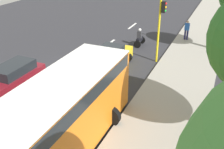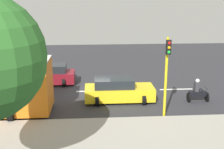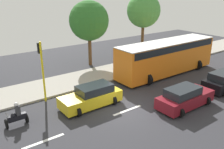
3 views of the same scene
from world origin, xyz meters
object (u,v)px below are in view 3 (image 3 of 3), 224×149
Objects in this scene: car_black at (224,81)px; car_yellow_cab at (92,97)px; traffic_light_corner at (42,63)px; street_tree_north at (89,21)px; motorcycle at (17,116)px; city_bus at (167,55)px; street_tree_center at (144,11)px; car_maroon at (185,98)px.

car_yellow_cab is at bearing 69.15° from car_black.
car_black is at bearing -117.87° from traffic_light_corner.
traffic_light_corner is 9.50m from street_tree_north.
motorcycle is at bearing 127.99° from street_tree_north.
motorcycle is (0.47, 5.06, -0.07)m from car_yellow_cab.
motorcycle is (-1.12, 14.59, -1.20)m from city_bus.
street_tree_center is at bearing -12.03° from car_black.
street_tree_north is at bearing 33.15° from city_bus.
car_maroon is 0.61× the size of street_tree_center.
street_tree_north reaches higher than car_yellow_cab.
motorcycle is at bearing 114.46° from street_tree_center.
car_maroon is 15.66m from street_tree_center.
car_yellow_cab is 2.87× the size of motorcycle.
city_bus is at bearing -95.69° from traffic_light_corner.
city_bus is 8.62m from street_tree_north.
car_maroon is at bearing 148.20° from street_tree_center.
car_maroon is at bearing -179.76° from street_tree_north.
car_maroon is 0.99× the size of traffic_light_corner.
car_black is 0.37× the size of city_bus.
car_maroon is at bearing -113.81° from motorcycle.
car_yellow_cab and car_maroon have the same top height.
street_tree_north is (12.43, 0.05, 4.01)m from car_maroon.
city_bus reaches higher than car_maroon.
street_tree_north reaches higher than car_maroon.
street_tree_center reaches higher than car_maroon.
traffic_light_corner is at bearing 40.34° from car_yellow_cab.
car_yellow_cab is 16.33m from street_tree_center.
city_bus is (5.53, 0.81, 1.14)m from car_black.
city_bus is 2.44× the size of traffic_light_corner.
street_tree_center reaches higher than city_bus.
traffic_light_corner reaches higher than city_bus.
car_yellow_cab is 11.07m from car_black.
car_black and car_maroon have the same top height.
motorcycle is 0.23× the size of street_tree_north.
car_maroon is 7.22m from city_bus.
city_bus is at bearing -85.62° from motorcycle.
street_tree_center is at bearing -26.21° from city_bus.
street_tree_center is at bearing -56.27° from car_yellow_cab.
car_maroon is 13.06m from street_tree_north.
traffic_light_corner is (2.78, 2.36, 2.22)m from car_yellow_cab.
city_bus is (5.62, -4.39, 1.13)m from car_maroon.
motorcycle reaches higher than car_maroon.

